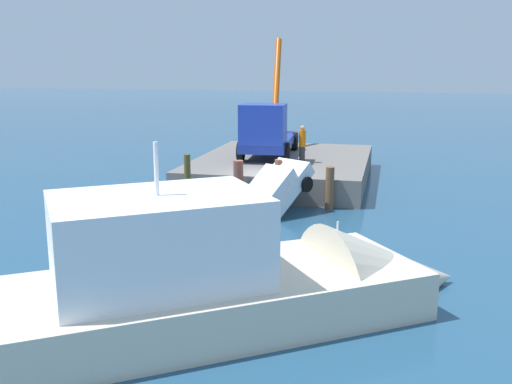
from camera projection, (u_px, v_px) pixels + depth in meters
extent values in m
plane|color=navy|center=(263.00, 201.00, 26.79)|extent=(200.00, 200.00, 0.00)
cube|color=slate|center=(283.00, 168.00, 31.54)|extent=(11.36, 8.79, 1.23)
cube|color=navy|center=(269.00, 142.00, 31.86)|extent=(6.47, 2.68, 0.45)
cube|color=#1F39AF|center=(263.00, 124.00, 29.40)|extent=(1.91, 2.31, 1.95)
cylinder|color=black|center=(286.00, 153.00, 29.59)|extent=(1.02, 0.36, 1.00)
cylinder|color=black|center=(241.00, 152.00, 29.95)|extent=(1.02, 0.36, 1.00)
cylinder|color=black|center=(295.00, 141.00, 33.86)|extent=(1.02, 0.36, 1.00)
cylinder|color=black|center=(255.00, 140.00, 34.23)|extent=(1.02, 0.36, 1.00)
cylinder|color=#BF4C0C|center=(277.00, 82.00, 34.75)|extent=(3.85, 0.85, 5.10)
cube|color=#BF4C0C|center=(274.00, 129.00, 33.59)|extent=(1.00, 1.00, 0.50)
cylinder|color=#4C4C19|center=(278.00, 90.00, 36.60)|extent=(0.04, 0.04, 6.04)
cylinder|color=#343434|center=(302.00, 155.00, 29.56)|extent=(0.28, 0.28, 0.81)
cylinder|color=orange|center=(302.00, 138.00, 29.38)|extent=(0.34, 0.34, 0.81)
sphere|color=tan|center=(303.00, 128.00, 29.27)|extent=(0.24, 0.24, 0.24)
cube|color=silver|center=(266.00, 205.00, 24.07)|extent=(4.44, 3.65, 3.31)
cube|color=silver|center=(264.00, 192.00, 23.87)|extent=(2.82, 2.54, 1.92)
cylinder|color=black|center=(261.00, 244.00, 22.94)|extent=(0.88, 0.66, 0.90)
cylinder|color=black|center=(231.00, 235.00, 24.13)|extent=(0.88, 0.66, 0.90)
cylinder|color=black|center=(306.00, 184.00, 24.36)|extent=(0.88, 0.66, 0.90)
cylinder|color=black|center=(275.00, 179.00, 25.55)|extent=(0.88, 0.66, 0.90)
cube|color=beige|center=(186.00, 320.00, 14.08)|extent=(9.78, 11.70, 2.01)
cone|color=beige|center=(391.00, 286.00, 16.19)|extent=(5.47, 5.53, 3.85)
cube|color=white|center=(159.00, 240.00, 13.43)|extent=(5.19, 5.58, 2.08)
cylinder|color=white|center=(156.00, 169.00, 13.07)|extent=(0.10, 0.10, 1.20)
cylinder|color=silver|center=(337.00, 240.00, 15.23)|extent=(0.06, 0.06, 1.00)
cylinder|color=#4E4620|center=(188.00, 179.00, 26.24)|extent=(0.29, 0.29, 2.19)
cylinder|color=brown|center=(238.00, 183.00, 25.94)|extent=(0.43, 0.43, 1.98)
cylinder|color=brown|center=(278.00, 184.00, 25.37)|extent=(0.30, 0.30, 2.11)
cylinder|color=brown|center=(330.00, 188.00, 25.18)|extent=(0.37, 0.37, 1.83)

